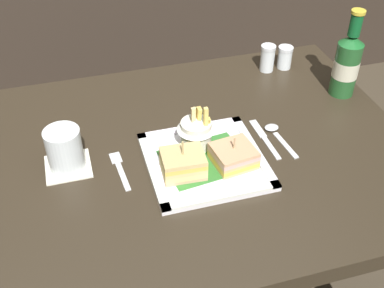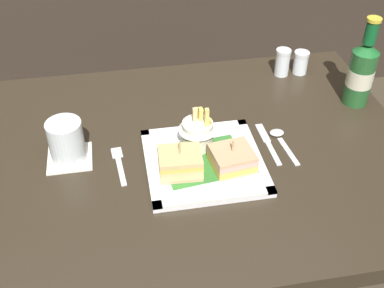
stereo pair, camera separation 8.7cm
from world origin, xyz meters
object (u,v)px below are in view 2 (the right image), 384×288
Objects in this scene: square_plate at (204,162)px; sandwich_half_left at (180,163)px; beer_bottle at (361,72)px; knife at (267,142)px; pepper_shaker at (300,64)px; fries_cup at (198,130)px; water_glass at (67,143)px; sandwich_half_right at (232,159)px; salt_shaker at (282,64)px; dining_table at (181,182)px; spoon at (280,138)px; fork at (119,163)px.

sandwich_half_left is at bearing -154.91° from square_plate.
knife is at bearing -155.57° from beer_bottle.
fries_cup is at bearing -140.41° from pepper_shaker.
beer_bottle is 2.43× the size of water_glass.
sandwich_half_right reaches higher than square_plate.
beer_bottle is at bearing 22.19° from sandwich_half_left.
water_glass is 1.25× the size of salt_shaker.
knife is at bearing -0.62° from fries_cup.
knife is at bearing -2.69° from water_glass.
beer_bottle reaches higher than sandwich_half_left.
sandwich_half_right is at bearing -39.05° from dining_table.
knife is (0.16, 0.05, -0.00)m from square_plate.
beer_bottle is 1.78× the size of spoon.
salt_shaker is at bearing 24.73° from water_glass.
beer_bottle is (0.50, 0.20, 0.05)m from sandwich_half_left.
fries_cup is 1.72× the size of pepper_shaker.
fries_cup is at bearing 5.35° from fork.
beer_bottle is (0.49, 0.12, 0.19)m from dining_table.
dining_table is 0.16m from sandwich_half_left.
salt_shaker is (0.13, 0.29, 0.03)m from knife.
square_plate is 0.21m from spoon.
sandwich_half_right is at bearing -52.30° from fries_cup.
dining_table is 0.18m from fork.
sandwich_half_right is 0.25m from fork.
spoon is (0.03, 0.01, 0.00)m from knife.
knife is 0.32m from salt_shaker.
sandwich_half_left is 0.97× the size of sandwich_half_right.
dining_table is at bearing 80.47° from sandwich_half_left.
sandwich_half_right is at bearing 0.00° from sandwich_half_left.
pepper_shaker is (0.65, 0.27, -0.02)m from water_glass.
sandwich_half_right is 1.50× the size of pepper_shaker.
fries_cup is (-0.00, 0.05, 0.05)m from square_plate.
sandwich_half_right is (0.06, -0.03, 0.02)m from square_plate.
knife reaches higher than dining_table.
fork is 0.84× the size of knife.
sandwich_half_right is (0.10, -0.08, 0.13)m from dining_table.
fork and knife have the same top height.
fork is at bearing 154.34° from sandwich_half_left.
sandwich_half_right is 0.10m from fries_cup.
beer_bottle is 3.59× the size of pepper_shaker.
beer_bottle is 0.65m from fork.
spoon is at bearing 16.23° from square_plate.
water_glass is 0.65m from salt_shaker.
sandwich_half_right is 0.87× the size of fries_cup.
sandwich_half_left reaches higher than pepper_shaker.
pepper_shaker is at bearing 39.59° from fries_cup.
water_glass is (-0.24, 0.10, 0.01)m from sandwich_half_left.
dining_table is 0.46m from salt_shaker.
fries_cup reaches higher than knife.
knife is at bearing 19.30° from sandwich_half_left.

